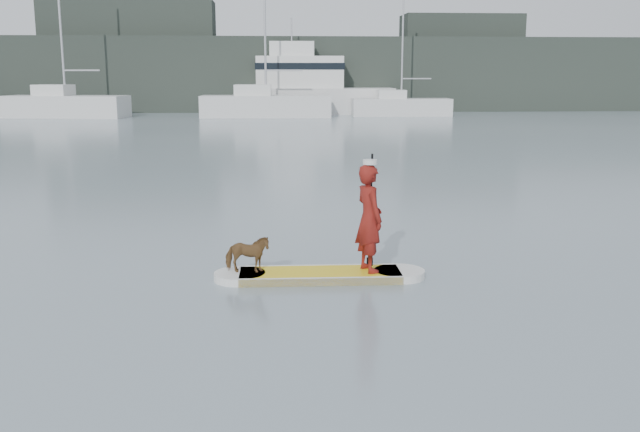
{
  "coord_description": "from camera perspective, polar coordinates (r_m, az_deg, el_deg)",
  "views": [
    {
      "loc": [
        1.6,
        -7.97,
        3.16
      ],
      "look_at": [
        2.34,
        2.73,
        1.0
      ],
      "focal_mm": 40.0,
      "sensor_mm": 36.0,
      "label": 1
    }
  ],
  "objects": [
    {
      "name": "shore_building_west",
      "position": [
        63.06,
        -14.9,
        12.25
      ],
      "size": [
        14.0,
        4.0,
        9.0
      ],
      "primitive_type": "cube",
      "color": "black",
      "rests_on": "ground"
    },
    {
      "name": "sailboat_c",
      "position": [
        54.68,
        -19.73,
        8.39
      ],
      "size": [
        8.98,
        4.27,
        12.38
      ],
      "rotation": [
        0.0,
        0.0,
        -0.17
      ],
      "color": "silver",
      "rests_on": "ground"
    },
    {
      "name": "paddle",
      "position": [
        11.31,
        4.04,
        -0.69
      ],
      "size": [
        0.1,
        0.3,
        2.0
      ],
      "rotation": [
        0.0,
        0.0,
        -0.01
      ],
      "color": "black",
      "rests_on": "ground"
    },
    {
      "name": "dog",
      "position": [
        11.06,
        -5.84,
        -3.05
      ],
      "size": [
        0.71,
        0.36,
        0.58
      ],
      "primitive_type": "imported",
      "rotation": [
        0.0,
        0.0,
        1.51
      ],
      "color": "#53301C",
      "rests_on": "paddleboard"
    },
    {
      "name": "paddleboard",
      "position": [
        11.16,
        0.0,
        -4.74
      ],
      "size": [
        3.3,
        0.83,
        0.12
      ],
      "rotation": [
        0.0,
        0.0,
        -0.01
      ],
      "color": "yellow",
      "rests_on": "ground"
    },
    {
      "name": "motor_yacht_a",
      "position": [
        56.27,
        -0.94,
        10.26
      ],
      "size": [
        12.19,
        4.05,
        7.26
      ],
      "rotation": [
        0.0,
        0.0,
        -0.03
      ],
      "color": "silver",
      "rests_on": "ground"
    },
    {
      "name": "sailboat_e",
      "position": [
        53.74,
        6.44,
        8.77
      ],
      "size": [
        7.34,
        2.64,
        10.52
      ],
      "rotation": [
        0.0,
        0.0,
        -0.04
      ],
      "color": "silver",
      "rests_on": "ground"
    },
    {
      "name": "paddler",
      "position": [
        11.01,
        3.96,
        -0.18
      ],
      "size": [
        0.57,
        0.71,
        1.67
      ],
      "primitive_type": "imported",
      "rotation": [
        0.0,
        0.0,
        1.89
      ],
      "color": "maroon",
      "rests_on": "paddleboard"
    },
    {
      "name": "white_cap",
      "position": [
        10.87,
        4.02,
        4.33
      ],
      "size": [
        0.22,
        0.22,
        0.07
      ],
      "primitive_type": "cylinder",
      "color": "silver",
      "rests_on": "paddler"
    },
    {
      "name": "shore_building_east",
      "position": [
        64.1,
        11.12,
        11.95
      ],
      "size": [
        10.0,
        4.0,
        8.0
      ],
      "primitive_type": "cube",
      "color": "black",
      "rests_on": "ground"
    },
    {
      "name": "sailboat_d",
      "position": [
        52.05,
        -4.43,
        8.97
      ],
      "size": [
        9.37,
        3.18,
        13.68
      ],
      "rotation": [
        0.0,
        0.0,
        -0.03
      ],
      "color": "silver",
      "rests_on": "ground"
    },
    {
      "name": "shore_mass",
      "position": [
        60.99,
        -5.56,
        11.2
      ],
      "size": [
        90.0,
        6.0,
        6.0
      ],
      "primitive_type": "cube",
      "color": "black",
      "rests_on": "ground"
    },
    {
      "name": "ground",
      "position": [
        8.72,
        -14.48,
        -10.24
      ],
      "size": [
        140.0,
        140.0,
        0.0
      ],
      "primitive_type": "plane",
      "color": "slate",
      "rests_on": "ground"
    }
  ]
}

